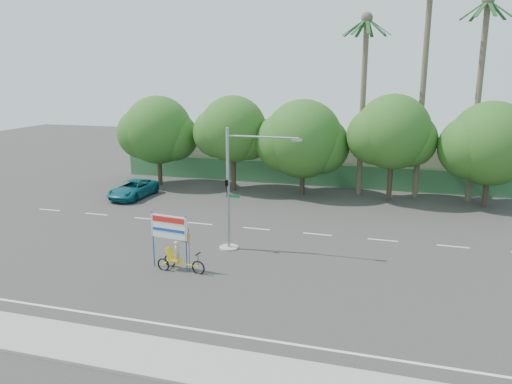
# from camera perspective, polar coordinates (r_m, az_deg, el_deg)

# --- Properties ---
(ground) EXTENTS (120.00, 120.00, 0.00)m
(ground) POSITION_cam_1_polar(r_m,az_deg,el_deg) (24.85, -0.73, -10.05)
(ground) COLOR #33302D
(ground) RESTS_ON ground
(sidewalk_near) EXTENTS (50.00, 2.40, 0.12)m
(sidewalk_near) POSITION_cam_1_polar(r_m,az_deg,el_deg) (18.62, -7.93, -18.71)
(sidewalk_near) COLOR gray
(sidewalk_near) RESTS_ON ground
(fence) EXTENTS (38.00, 0.08, 2.00)m
(fence) POSITION_cam_1_polar(r_m,az_deg,el_deg) (44.68, 7.43, 1.91)
(fence) COLOR #336B3D
(fence) RESTS_ON ground
(building_left) EXTENTS (12.00, 8.00, 4.00)m
(building_left) POSITION_cam_1_polar(r_m,az_deg,el_deg) (51.22, -2.86, 4.64)
(building_left) COLOR beige
(building_left) RESTS_ON ground
(building_right) EXTENTS (14.00, 8.00, 3.60)m
(building_right) POSITION_cam_1_polar(r_m,az_deg,el_deg) (48.45, 17.71, 3.26)
(building_right) COLOR beige
(building_right) RESTS_ON ground
(tree_far_left) EXTENTS (7.14, 6.00, 7.96)m
(tree_far_left) POSITION_cam_1_polar(r_m,az_deg,el_deg) (45.15, -11.18, 6.73)
(tree_far_left) COLOR #473828
(tree_far_left) RESTS_ON ground
(tree_left) EXTENTS (6.66, 5.60, 8.07)m
(tree_left) POSITION_cam_1_polar(r_m,az_deg,el_deg) (42.35, -2.69, 6.94)
(tree_left) COLOR #473828
(tree_left) RESTS_ON ground
(tree_center) EXTENTS (7.62, 6.40, 7.85)m
(tree_center) POSITION_cam_1_polar(r_m,az_deg,el_deg) (40.87, 5.32, 5.81)
(tree_center) COLOR #473828
(tree_center) RESTS_ON ground
(tree_right) EXTENTS (6.90, 5.80, 8.36)m
(tree_right) POSITION_cam_1_polar(r_m,az_deg,el_deg) (40.03, 15.29, 6.34)
(tree_right) COLOR #473828
(tree_right) RESTS_ON ground
(tree_far_right) EXTENTS (7.38, 6.20, 7.94)m
(tree_far_right) POSITION_cam_1_polar(r_m,az_deg,el_deg) (40.58, 25.18, 4.78)
(tree_far_right) COLOR #473828
(tree_far_right) RESTS_ON ground
(palm_tall) EXTENTS (3.73, 3.79, 17.45)m
(palm_tall) POSITION_cam_1_polar(r_m,az_deg,el_deg) (41.26, 18.73, 13.60)
(palm_tall) COLOR #70604C
(palm_tall) RESTS_ON ground
(palm_mid) EXTENTS (3.73, 3.79, 15.45)m
(palm_mid) POSITION_cam_1_polar(r_m,az_deg,el_deg) (41.58, 24.24, 11.66)
(palm_mid) COLOR #70604C
(palm_mid) RESTS_ON ground
(palm_short) EXTENTS (3.73, 3.79, 14.45)m
(palm_short) POSITION_cam_1_polar(r_m,az_deg,el_deg) (41.38, 12.20, 11.78)
(palm_short) COLOR #70604C
(palm_short) RESTS_ON ground
(traffic_signal) EXTENTS (4.72, 1.10, 7.00)m
(traffic_signal) POSITION_cam_1_polar(r_m,az_deg,el_deg) (28.13, -2.63, -0.92)
(traffic_signal) COLOR gray
(traffic_signal) RESTS_ON ground
(trike_billboard) EXTENTS (3.07, 0.88, 3.03)m
(trike_billboard) POSITION_cam_1_polar(r_m,az_deg,el_deg) (25.99, -9.30, -6.26)
(trike_billboard) COLOR black
(trike_billboard) RESTS_ON ground
(pickup_truck) EXTENTS (2.49, 5.12, 1.40)m
(pickup_truck) POSITION_cam_1_polar(r_m,az_deg,el_deg) (41.59, -13.86, 0.33)
(pickup_truck) COLOR #0F5B69
(pickup_truck) RESTS_ON ground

